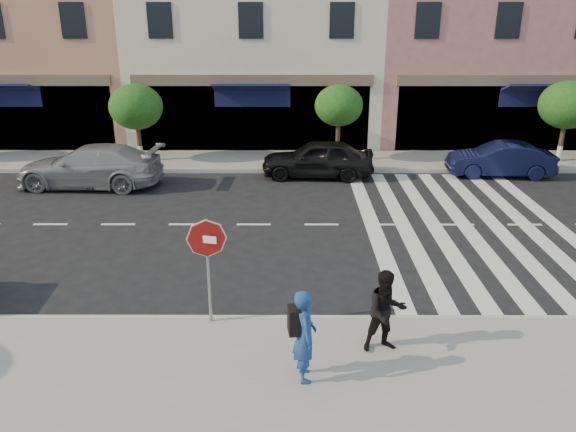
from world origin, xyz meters
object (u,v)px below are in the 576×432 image
at_px(stop_sign, 207,248).
at_px(car_far_mid, 318,159).
at_px(photographer, 305,335).
at_px(car_far_left, 90,166).
at_px(walker, 386,311).
at_px(car_far_right, 500,160).

relative_size(stop_sign, car_far_mid, 0.52).
relative_size(photographer, car_far_mid, 0.39).
bearing_deg(car_far_mid, car_far_left, -78.28).
bearing_deg(car_far_mid, walker, 6.66).
distance_m(stop_sign, car_far_right, 14.40).
distance_m(stop_sign, car_far_mid, 11.00).
xyz_separation_m(stop_sign, car_far_mid, (2.62, 10.63, -1.05)).
relative_size(stop_sign, photographer, 1.33).
distance_m(stop_sign, photographer, 2.67).
distance_m(stop_sign, walker, 3.52).
bearing_deg(stop_sign, car_far_left, 134.67).
distance_m(walker, car_far_left, 13.61).
xyz_separation_m(photographer, car_far_right, (7.68, 12.56, -0.33)).
bearing_deg(walker, stop_sign, 152.15).
bearing_deg(car_far_right, stop_sign, -37.29).
distance_m(walker, car_far_right, 13.27).
xyz_separation_m(photographer, car_far_mid, (0.81, 12.42, -0.26)).
bearing_deg(car_far_left, walker, 43.62).
relative_size(photographer, walker, 1.05).
relative_size(photographer, car_far_right, 0.42).
height_order(walker, car_far_right, walker).
distance_m(car_far_left, car_far_mid, 8.21).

